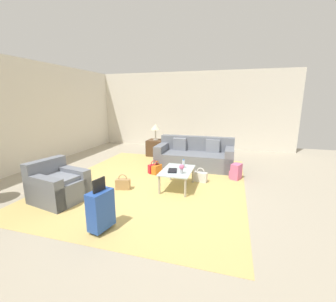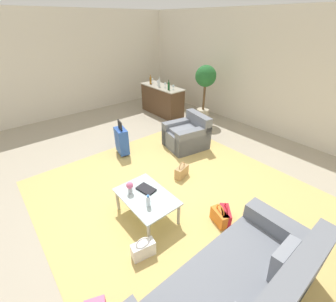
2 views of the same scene
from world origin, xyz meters
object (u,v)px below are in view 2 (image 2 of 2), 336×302
at_px(bar_console, 162,100).
at_px(suitcase_blue, 122,141).
at_px(couch, 240,301).
at_px(wine_glass_rightmost, 173,86).
at_px(coffee_table_book, 146,189).
at_px(potted_ficus, 205,84).
at_px(coffee_table, 146,199).
at_px(wine_bottle_amber, 151,80).
at_px(wine_bottle_clear, 159,83).
at_px(handbag_white, 143,249).
at_px(handbag_orange, 219,217).
at_px(handbag_tan, 182,172).
at_px(handbag_red, 225,215).
at_px(wine_glass_leftmost, 152,80).
at_px(wine_glass_left_of_centre, 158,82).
at_px(flower_vase, 130,187).
at_px(wine_bottle_green, 169,86).
at_px(water_bottle, 148,201).
at_px(wine_glass_right_of_centre, 165,84).
at_px(armchair, 188,136).

height_order(bar_console, suitcase_blue, bar_console).
distance_m(couch, wine_glass_rightmost, 5.77).
distance_m(coffee_table_book, potted_ficus, 4.23).
xyz_separation_m(coffee_table, wine_bottle_amber, (-3.96, 2.99, 0.67)).
relative_size(couch, wine_bottle_amber, 7.49).
height_order(coffee_table_book, wine_bottle_clear, wine_bottle_clear).
height_order(bar_console, wine_glass_rightmost, wine_glass_rightmost).
relative_size(wine_bottle_clear, handbag_white, 0.84).
bearing_deg(handbag_orange, handbag_white, -103.05).
bearing_deg(coffee_table_book, wine_bottle_clear, 128.07).
distance_m(handbag_white, handbag_tan, 1.88).
bearing_deg(handbag_white, handbag_red, 76.39).
distance_m(wine_glass_leftmost, wine_glass_left_of_centre, 0.37).
height_order(coffee_table, handbag_tan, coffee_table).
bearing_deg(wine_glass_rightmost, suitcase_blue, -68.58).
height_order(couch, handbag_orange, couch).
bearing_deg(flower_vase, wine_glass_rightmost, 129.91).
height_order(couch, wine_bottle_green, wine_bottle_green).
distance_m(water_bottle, wine_glass_leftmost, 5.37).
height_order(wine_glass_rightmost, handbag_red, wine_glass_rightmost).
xyz_separation_m(coffee_table_book, suitcase_blue, (-1.88, 0.62, -0.09)).
height_order(wine_bottle_amber, potted_ficus, potted_ficus).
distance_m(flower_vase, wine_bottle_green, 4.23).
distance_m(wine_bottle_clear, potted_ficus, 1.48).
bearing_deg(wine_glass_right_of_centre, handbag_tan, -33.83).
bearing_deg(wine_glass_leftmost, handbag_tan, -28.60).
relative_size(armchair, wine_glass_right_of_centre, 6.83).
bearing_deg(handbag_tan, water_bottle, -63.50).
bearing_deg(couch, wine_bottle_clear, 149.73).
bearing_deg(couch, handbag_tan, 150.57).
height_order(flower_vase, handbag_orange, flower_vase).
relative_size(wine_bottle_amber, suitcase_blue, 0.35).
xyz_separation_m(coffee_table_book, bar_console, (-3.38, 3.02, 0.03)).
bearing_deg(suitcase_blue, water_bottle, -19.98).
distance_m(suitcase_blue, handbag_red, 2.89).
bearing_deg(wine_bottle_clear, flower_vase, -43.80).
relative_size(suitcase_blue, handbag_white, 2.37).
relative_size(water_bottle, suitcase_blue, 0.24).
bearing_deg(water_bottle, armchair, 123.32).
height_order(bar_console, potted_ficus, potted_ficus).
distance_m(water_bottle, flower_vase, 0.42).
xyz_separation_m(water_bottle, wine_glass_rightmost, (-3.14, 3.21, 0.51)).
distance_m(coffee_table, coffee_table_book, 0.16).
height_order(bar_console, wine_glass_left_of_centre, wine_glass_left_of_centre).
height_order(armchair, handbag_orange, armchair).
relative_size(wine_glass_right_of_centre, suitcase_blue, 0.18).
bearing_deg(wine_glass_left_of_centre, couch, -30.11).
height_order(wine_glass_leftmost, wine_bottle_clear, wine_bottle_clear).
distance_m(couch, wine_glass_right_of_centre, 6.07).
distance_m(wine_glass_left_of_centre, wine_glass_right_of_centre, 0.37).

